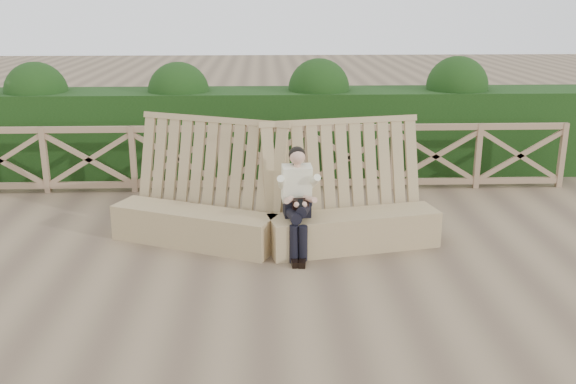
{
  "coord_description": "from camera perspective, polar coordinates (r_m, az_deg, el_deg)",
  "views": [
    {
      "loc": [
        0.0,
        -6.79,
        3.08
      ],
      "look_at": [
        0.28,
        0.4,
        0.9
      ],
      "focal_mm": 40.0,
      "sensor_mm": 36.0,
      "label": 1
    }
  ],
  "objects": [
    {
      "name": "ground",
      "position": [
        7.46,
        -2.06,
        -7.55
      ],
      "size": [
        60.0,
        60.0,
        0.0
      ],
      "primitive_type": "plane",
      "color": "brown",
      "rests_on": "ground"
    },
    {
      "name": "hedge",
      "position": [
        11.72,
        -2.19,
        5.39
      ],
      "size": [
        12.0,
        1.2,
        1.5
      ],
      "primitive_type": "cube",
      "color": "black",
      "rests_on": "ground"
    },
    {
      "name": "guardrail",
      "position": [
        10.6,
        -2.17,
        3.05
      ],
      "size": [
        10.1,
        0.09,
        1.1
      ],
      "color": "#927555",
      "rests_on": "ground"
    },
    {
      "name": "bench",
      "position": [
        8.29,
        -1.29,
        -1.99
      ],
      "size": [
        4.28,
        1.59,
        1.6
      ],
      "rotation": [
        0.0,
        0.0,
        -0.08
      ],
      "color": "#9E865A",
      "rests_on": "ground"
    },
    {
      "name": "woman",
      "position": [
        7.89,
        0.85,
        -0.42
      ],
      "size": [
        0.38,
        0.79,
        1.35
      ],
      "rotation": [
        0.0,
        0.0,
        0.08
      ],
      "color": "black",
      "rests_on": "ground"
    }
  ]
}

